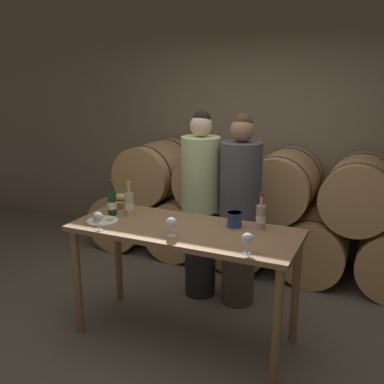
{
  "coord_description": "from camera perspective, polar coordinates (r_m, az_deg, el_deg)",
  "views": [
    {
      "loc": [
        1.39,
        -2.93,
        2.13
      ],
      "look_at": [
        0.0,
        0.14,
        1.2
      ],
      "focal_mm": 42.0,
      "sensor_mm": 36.0,
      "label": 1
    }
  ],
  "objects": [
    {
      "name": "wine_bottle_white",
      "position": [
        3.76,
        -7.98,
        -1.48
      ],
      "size": [
        0.07,
        0.07,
        0.29
      ],
      "color": "#ADBC7F",
      "rests_on": "tasting_table"
    },
    {
      "name": "wine_glass_center",
      "position": [
        2.98,
        7.05,
        -5.95
      ],
      "size": [
        0.08,
        0.08,
        0.14
      ],
      "color": "white",
      "rests_on": "tasting_table"
    },
    {
      "name": "wine_glass_left",
      "position": [
        3.26,
        -2.66,
        -3.95
      ],
      "size": [
        0.08,
        0.08,
        0.14
      ],
      "color": "white",
      "rests_on": "tasting_table"
    },
    {
      "name": "tasting_table",
      "position": [
        3.5,
        -0.97,
        -6.55
      ],
      "size": [
        1.76,
        0.72,
        0.95
      ],
      "color": "olive",
      "rests_on": "ground_plane"
    },
    {
      "name": "bread_basket",
      "position": [
        4.01,
        -9.05,
        -1.23
      ],
      "size": [
        0.19,
        0.19,
        0.12
      ],
      "color": "olive",
      "rests_on": "tasting_table"
    },
    {
      "name": "cheese_plate",
      "position": [
        3.65,
        -11.29,
        -3.6
      ],
      "size": [
        0.25,
        0.25,
        0.04
      ],
      "color": "white",
      "rests_on": "tasting_table"
    },
    {
      "name": "wine_glass_far_left",
      "position": [
        3.45,
        -11.86,
        -3.18
      ],
      "size": [
        0.08,
        0.08,
        0.14
      ],
      "color": "white",
      "rests_on": "tasting_table"
    },
    {
      "name": "person_left",
      "position": [
        4.17,
        1.09,
        -1.64
      ],
      "size": [
        0.36,
        0.36,
        1.77
      ],
      "color": "#232326",
      "rests_on": "ground_plane"
    },
    {
      "name": "ground_plane",
      "position": [
        3.88,
        -0.92,
        -17.84
      ],
      "size": [
        10.0,
        10.0,
        0.0
      ],
      "primitive_type": "plane",
      "color": "#665E51"
    },
    {
      "name": "wine_bottle_rose",
      "position": [
        3.45,
        8.73,
        -3.11
      ],
      "size": [
        0.07,
        0.07,
        0.28
      ],
      "color": "#BC8E93",
      "rests_on": "tasting_table"
    },
    {
      "name": "person_right",
      "position": [
        4.04,
        6.1,
        -2.41
      ],
      "size": [
        0.37,
        0.37,
        1.76
      ],
      "color": "#4C4238",
      "rests_on": "ground_plane"
    },
    {
      "name": "blue_crock",
      "position": [
        3.48,
        5.42,
        -3.41
      ],
      "size": [
        0.12,
        0.12,
        0.11
      ],
      "color": "navy",
      "rests_on": "tasting_table"
    },
    {
      "name": "wine_bottle_red",
      "position": [
        3.78,
        -10.12,
        -1.38
      ],
      "size": [
        0.07,
        0.07,
        0.3
      ],
      "color": "#193819",
      "rests_on": "tasting_table"
    },
    {
      "name": "barrel_stack",
      "position": [
        5.0,
        7.02,
        -2.34
      ],
      "size": [
        3.74,
        0.85,
        1.31
      ],
      "color": "tan",
      "rests_on": "ground_plane"
    },
    {
      "name": "stone_wall_back",
      "position": [
        5.31,
        9.17,
        9.54
      ],
      "size": [
        10.0,
        0.12,
        3.2
      ],
      "color": "gray",
      "rests_on": "ground_plane"
    }
  ]
}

